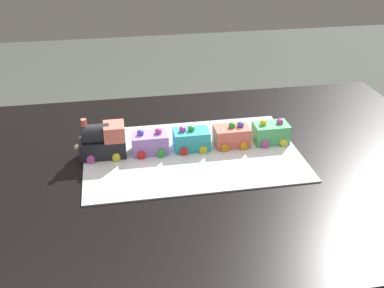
% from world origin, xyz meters
% --- Properties ---
extents(dining_table, '(1.40, 1.00, 0.74)m').
position_xyz_m(dining_table, '(0.00, 0.00, 0.63)').
color(dining_table, black).
rests_on(dining_table, ground).
extents(cake_board, '(0.60, 0.40, 0.00)m').
position_xyz_m(cake_board, '(-0.06, 0.06, 0.74)').
color(cake_board, silver).
rests_on(cake_board, dining_table).
extents(cake_locomotive, '(0.14, 0.08, 0.12)m').
position_xyz_m(cake_locomotive, '(-0.30, 0.09, 0.79)').
color(cake_locomotive, '#232328').
rests_on(cake_locomotive, cake_board).
extents(cake_car_flatbed_lavender, '(0.10, 0.08, 0.07)m').
position_xyz_m(cake_car_flatbed_lavender, '(-0.17, 0.09, 0.77)').
color(cake_car_flatbed_lavender, '#AD84E0').
rests_on(cake_car_flatbed_lavender, cake_board).
extents(cake_car_hopper_turquoise, '(0.10, 0.08, 0.07)m').
position_xyz_m(cake_car_hopper_turquoise, '(-0.05, 0.09, 0.77)').
color(cake_car_hopper_turquoise, '#38B7C6').
rests_on(cake_car_hopper_turquoise, cake_board).
extents(cake_car_tanker_coral, '(0.10, 0.08, 0.07)m').
position_xyz_m(cake_car_tanker_coral, '(0.06, 0.09, 0.77)').
color(cake_car_tanker_coral, '#F27260').
rests_on(cake_car_tanker_coral, cake_board).
extents(cake_car_gondola_mint_green, '(0.10, 0.08, 0.07)m').
position_xyz_m(cake_car_gondola_mint_green, '(0.18, 0.09, 0.77)').
color(cake_car_gondola_mint_green, '#59CC7A').
rests_on(cake_car_gondola_mint_green, cake_board).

